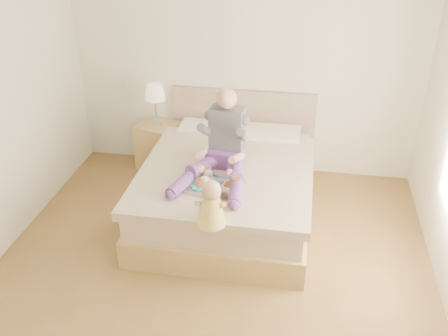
% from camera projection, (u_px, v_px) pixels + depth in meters
% --- Properties ---
extents(room, '(4.02, 4.22, 2.71)m').
position_uv_depth(room, '(218.00, 123.00, 3.74)').
color(room, brown).
rests_on(room, ground).
extents(bed, '(1.70, 2.18, 1.00)m').
position_uv_depth(bed, '(230.00, 184.00, 5.26)').
color(bed, '#A4874C').
rests_on(bed, ground).
extents(nightstand, '(0.58, 0.54, 0.58)m').
position_uv_depth(nightstand, '(160.00, 146.00, 6.11)').
color(nightstand, '#A4874C').
rests_on(nightstand, ground).
extents(lamp, '(0.24, 0.24, 0.49)m').
position_uv_depth(lamp, '(155.00, 94.00, 5.78)').
color(lamp, '#B7B9BE').
rests_on(lamp, nightstand).
extents(adult, '(0.69, 1.02, 0.82)m').
position_uv_depth(adult, '(222.00, 148.00, 4.82)').
color(adult, '#5A327D').
rests_on(adult, bed).
extents(tray, '(0.57, 0.50, 0.14)m').
position_uv_depth(tray, '(214.00, 185.00, 4.62)').
color(tray, '#B7B9BE').
rests_on(tray, bed).
extents(baby, '(0.27, 0.37, 0.41)m').
position_uv_depth(baby, '(211.00, 206.00, 4.08)').
color(baby, '#E6C348').
rests_on(baby, bed).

